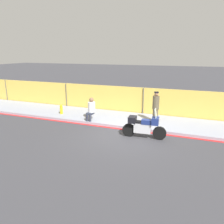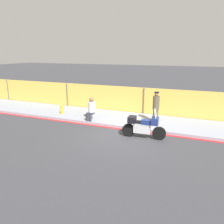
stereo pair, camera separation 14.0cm
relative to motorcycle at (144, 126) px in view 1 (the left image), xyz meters
The scene contains 8 objects.
ground_plane 1.11m from the motorcycle, behind, with size 120.00×120.00×0.00m, color #38383D.
sidewalk 2.59m from the motorcycle, 111.42° to the left, with size 43.36×2.95×0.15m.
curb_paint_stripe 1.36m from the motorcycle, 139.39° to the left, with size 43.36×0.18×0.01m.
storefront_fence 4.05m from the motorcycle, 103.27° to the left, with size 41.19×0.16×1.85m.
motorcycle is the anchor object (origin of this frame).
officer_standing 2.34m from the motorcycle, 86.02° to the left, with size 0.38×0.38×1.77m.
person_seated_on_curb 3.76m from the motorcycle, 158.71° to the left, with size 0.43×0.71×1.34m.
fire_hydrant 6.17m from the motorcycle, 162.94° to the left, with size 0.18×0.23×0.62m.
Camera 1 is at (3.06, -9.87, 4.08)m, focal length 35.00 mm.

